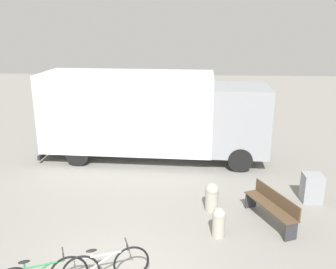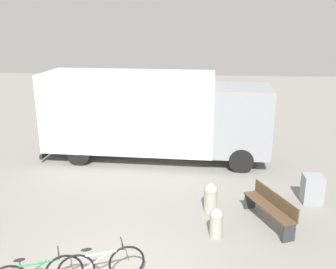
{
  "view_description": "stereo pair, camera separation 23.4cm",
  "coord_description": "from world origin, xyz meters",
  "px_view_note": "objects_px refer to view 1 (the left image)",
  "views": [
    {
      "loc": [
        1.48,
        -6.22,
        5.14
      ],
      "look_at": [
        0.85,
        4.88,
        1.71
      ],
      "focal_mm": 40.0,
      "sensor_mm": 36.0,
      "label": 1
    },
    {
      "loc": [
        1.71,
        -6.2,
        5.14
      ],
      "look_at": [
        0.85,
        4.88,
        1.71
      ],
      "focal_mm": 40.0,
      "sensor_mm": 36.0,
      "label": 2
    }
  ],
  "objects_px": {
    "park_bench": "(272,205)",
    "delivery_truck": "(151,113)",
    "bollard_near_bench": "(219,221)",
    "utility_box": "(312,188)",
    "bollard_far_bench": "(212,196)",
    "bicycle_middle": "(106,266)"
  },
  "relations": [
    {
      "from": "bollard_near_bench",
      "to": "bicycle_middle",
      "type": "bearing_deg",
      "value": -141.79
    },
    {
      "from": "park_bench",
      "to": "bollard_near_bench",
      "type": "bearing_deg",
      "value": 94.01
    },
    {
      "from": "bollard_far_bench",
      "to": "utility_box",
      "type": "relative_size",
      "value": 0.98
    },
    {
      "from": "park_bench",
      "to": "delivery_truck",
      "type": "bearing_deg",
      "value": 14.92
    },
    {
      "from": "park_bench",
      "to": "utility_box",
      "type": "distance_m",
      "value": 1.93
    },
    {
      "from": "bollard_near_bench",
      "to": "bollard_far_bench",
      "type": "distance_m",
      "value": 1.31
    },
    {
      "from": "park_bench",
      "to": "bicycle_middle",
      "type": "relative_size",
      "value": 1.13
    },
    {
      "from": "delivery_truck",
      "to": "bicycle_middle",
      "type": "height_order",
      "value": "delivery_truck"
    },
    {
      "from": "delivery_truck",
      "to": "park_bench",
      "type": "distance_m",
      "value": 5.99
    },
    {
      "from": "bollard_near_bench",
      "to": "utility_box",
      "type": "distance_m",
      "value": 3.52
    },
    {
      "from": "delivery_truck",
      "to": "park_bench",
      "type": "xyz_separation_m",
      "value": [
        3.63,
        -4.59,
        -1.3
      ]
    },
    {
      "from": "bollard_near_bench",
      "to": "delivery_truck",
      "type": "bearing_deg",
      "value": 112.3
    },
    {
      "from": "bicycle_middle",
      "to": "bollard_far_bench",
      "type": "relative_size",
      "value": 2.02
    },
    {
      "from": "delivery_truck",
      "to": "bollard_near_bench",
      "type": "distance_m",
      "value": 5.93
    },
    {
      "from": "park_bench",
      "to": "bollard_near_bench",
      "type": "height_order",
      "value": "park_bench"
    },
    {
      "from": "bicycle_middle",
      "to": "park_bench",
      "type": "bearing_deg",
      "value": 13.68
    },
    {
      "from": "delivery_truck",
      "to": "bollard_far_bench",
      "type": "bearing_deg",
      "value": -60.19
    },
    {
      "from": "bicycle_middle",
      "to": "utility_box",
      "type": "bearing_deg",
      "value": 15.97
    },
    {
      "from": "delivery_truck",
      "to": "bollard_near_bench",
      "type": "xyz_separation_m",
      "value": [
        2.19,
        -5.34,
        -1.37
      ]
    },
    {
      "from": "bollard_far_bench",
      "to": "bicycle_middle",
      "type": "bearing_deg",
      "value": -125.65
    },
    {
      "from": "bicycle_middle",
      "to": "bollard_far_bench",
      "type": "height_order",
      "value": "bicycle_middle"
    },
    {
      "from": "delivery_truck",
      "to": "bollard_near_bench",
      "type": "height_order",
      "value": "delivery_truck"
    }
  ]
}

